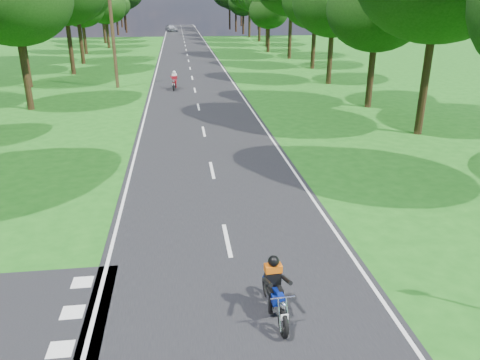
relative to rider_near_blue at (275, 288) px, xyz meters
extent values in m
plane|color=#165413|center=(-0.69, 1.57, -0.72)|extent=(160.00, 160.00, 0.00)
cube|color=black|center=(-0.69, 51.57, -0.71)|extent=(7.00, 140.00, 0.02)
cube|color=silver|center=(-0.69, 3.57, -0.70)|extent=(0.12, 2.00, 0.01)
cube|color=silver|center=(-0.69, 9.57, -0.70)|extent=(0.12, 2.00, 0.01)
cube|color=silver|center=(-0.69, 15.57, -0.70)|extent=(0.12, 2.00, 0.01)
cube|color=silver|center=(-0.69, 21.57, -0.70)|extent=(0.12, 2.00, 0.01)
cube|color=silver|center=(-0.69, 27.57, -0.70)|extent=(0.12, 2.00, 0.01)
cube|color=silver|center=(-0.69, 33.57, -0.70)|extent=(0.12, 2.00, 0.01)
cube|color=silver|center=(-0.69, 39.57, -0.70)|extent=(0.12, 2.00, 0.01)
cube|color=silver|center=(-0.69, 45.57, -0.70)|extent=(0.12, 2.00, 0.01)
cube|color=silver|center=(-0.69, 51.57, -0.70)|extent=(0.12, 2.00, 0.01)
cube|color=silver|center=(-0.69, 57.57, -0.70)|extent=(0.12, 2.00, 0.01)
cube|color=silver|center=(-0.69, 63.57, -0.70)|extent=(0.12, 2.00, 0.01)
cube|color=silver|center=(-0.69, 69.57, -0.70)|extent=(0.12, 2.00, 0.01)
cube|color=silver|center=(-0.69, 75.57, -0.70)|extent=(0.12, 2.00, 0.01)
cube|color=silver|center=(-0.69, 81.57, -0.70)|extent=(0.12, 2.00, 0.01)
cube|color=silver|center=(-0.69, 87.57, -0.70)|extent=(0.12, 2.00, 0.01)
cube|color=silver|center=(-0.69, 93.57, -0.70)|extent=(0.12, 2.00, 0.01)
cube|color=silver|center=(-0.69, 99.57, -0.70)|extent=(0.12, 2.00, 0.01)
cube|color=silver|center=(-0.69, 105.57, -0.70)|extent=(0.12, 2.00, 0.01)
cube|color=silver|center=(-0.69, 111.57, -0.70)|extent=(0.12, 2.00, 0.01)
cube|color=silver|center=(-0.69, 117.57, -0.70)|extent=(0.12, 2.00, 0.01)
cube|color=silver|center=(-3.99, 51.57, -0.70)|extent=(0.10, 140.00, 0.01)
cube|color=silver|center=(2.61, 51.57, -0.70)|extent=(0.10, 140.00, 0.01)
cube|color=silver|center=(-4.49, -0.53, -0.70)|extent=(0.50, 0.50, 0.01)
cube|color=silver|center=(-4.49, 0.67, -0.70)|extent=(0.50, 0.50, 0.01)
cube|color=silver|center=(-4.49, 1.87, -0.70)|extent=(0.50, 0.50, 0.01)
cylinder|color=black|center=(-11.26, 22.33, 1.24)|extent=(0.40, 0.40, 3.91)
cylinder|color=black|center=(-13.62, 30.75, 1.18)|extent=(0.40, 0.40, 3.79)
cylinder|color=black|center=(-11.51, 37.17, 1.44)|extent=(0.40, 0.40, 4.32)
cylinder|color=black|center=(-11.95, 44.66, 1.48)|extent=(0.40, 0.40, 4.40)
cylinder|color=black|center=(-13.30, 54.35, 0.88)|extent=(0.40, 0.40, 3.20)
ellipsoid|color=#14340B|center=(-13.30, 54.35, 4.82)|extent=(5.60, 5.60, 4.76)
cylinder|color=black|center=(-11.44, 61.72, 0.89)|extent=(0.40, 0.40, 3.22)
ellipsoid|color=#14340B|center=(-11.44, 61.72, 4.85)|extent=(5.64, 5.64, 4.79)
cylinder|color=black|center=(-12.98, 69.48, 1.08)|extent=(0.40, 0.40, 3.61)
ellipsoid|color=#14340B|center=(-12.98, 69.48, 5.53)|extent=(6.31, 6.31, 5.37)
cylinder|color=black|center=(-12.63, 77.31, 0.61)|extent=(0.40, 0.40, 2.67)
ellipsoid|color=#14340B|center=(-12.63, 77.31, 3.90)|extent=(4.67, 4.67, 3.97)
ellipsoid|color=#14340B|center=(-12.63, 77.31, 5.20)|extent=(4.00, 4.00, 3.40)
cylinder|color=black|center=(-12.87, 86.47, 0.82)|extent=(0.40, 0.40, 3.09)
ellipsoid|color=#14340B|center=(-12.87, 86.47, 4.62)|extent=(5.40, 5.40, 4.59)
cylinder|color=black|center=(-11.92, 92.98, 1.52)|extent=(0.40, 0.40, 4.48)
cylinder|color=black|center=(-12.97, 101.96, 1.33)|extent=(0.40, 0.40, 4.09)
cylinder|color=black|center=(10.38, 13.77, 1.56)|extent=(0.40, 0.40, 4.56)
cylinder|color=black|center=(10.24, 20.26, 1.03)|extent=(0.40, 0.40, 3.49)
ellipsoid|color=#14340B|center=(10.24, 20.26, 5.33)|extent=(6.12, 6.12, 5.20)
cylinder|color=black|center=(10.38, 29.15, 1.12)|extent=(0.40, 0.40, 3.69)
ellipsoid|color=#14340B|center=(10.38, 29.15, 5.67)|extent=(6.46, 6.46, 5.49)
cylinder|color=black|center=(11.48, 37.98, 1.15)|extent=(0.40, 0.40, 3.74)
cylinder|color=black|center=(11.03, 46.29, 1.60)|extent=(0.40, 0.40, 4.64)
cylinder|color=black|center=(9.86, 53.49, 0.73)|extent=(0.40, 0.40, 2.91)
ellipsoid|color=#14340B|center=(9.86, 53.49, 4.31)|extent=(5.09, 5.09, 4.33)
cylinder|color=black|center=(11.08, 60.97, 1.22)|extent=(0.40, 0.40, 3.88)
cylinder|color=black|center=(11.41, 69.44, 1.37)|extent=(0.40, 0.40, 4.18)
cylinder|color=black|center=(11.11, 78.40, 1.60)|extent=(0.40, 0.40, 4.63)
cylinder|color=black|center=(11.00, 85.68, 0.96)|extent=(0.40, 0.40, 3.36)
ellipsoid|color=#14340B|center=(11.00, 85.68, 5.10)|extent=(5.88, 5.88, 5.00)
cylinder|color=black|center=(10.45, 92.91, 1.32)|extent=(0.40, 0.40, 4.09)
cylinder|color=black|center=(10.00, 100.67, 1.52)|extent=(0.40, 0.40, 4.48)
cylinder|color=black|center=(-14.69, 111.57, 1.20)|extent=(0.40, 0.40, 3.84)
cylinder|color=black|center=(14.31, 113.57, 1.36)|extent=(0.40, 0.40, 4.16)
cylinder|color=black|center=(-16.69, 96.57, 1.04)|extent=(0.40, 0.40, 3.52)
ellipsoid|color=#14340B|center=(-16.69, 96.57, 5.37)|extent=(6.16, 6.16, 5.24)
cylinder|color=black|center=(16.31, 99.57, 1.52)|extent=(0.40, 0.40, 4.48)
cylinder|color=#382616|center=(-6.69, 29.57, 3.28)|extent=(0.26, 0.26, 8.00)
imported|color=silver|center=(-2.95, 95.41, 0.03)|extent=(2.91, 4.59, 1.46)
camera|label=1|loc=(-1.87, -8.46, 5.90)|focal=35.00mm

